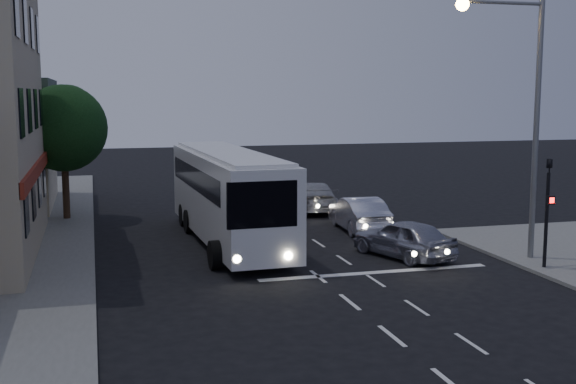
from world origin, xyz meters
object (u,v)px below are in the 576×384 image
object	(u,v)px
tour_bus	(228,194)
street_tree	(63,124)
car_suv	(404,238)
streetlight	(521,99)
traffic_signal_main	(548,199)
car_sedan_b	(314,196)
car_sedan_a	(359,214)

from	to	relation	value
tour_bus	street_tree	xyz separation A→B (m)	(-6.37, 7.01, 2.52)
car_suv	streetlight	world-z (taller)	streetlight
car_suv	traffic_signal_main	size ratio (longest dim) A/B	1.02
car_sedan_b	traffic_signal_main	xyz separation A→B (m)	(3.80, -13.98, 1.70)
street_tree	traffic_signal_main	bearing A→B (deg)	-42.03
tour_bus	car_sedan_a	world-z (taller)	tour_bus
car_sedan_b	street_tree	world-z (taller)	street_tree
car_sedan_a	car_sedan_b	bearing A→B (deg)	-83.45
car_sedan_b	tour_bus	bearing A→B (deg)	60.01
tour_bus	traffic_signal_main	world-z (taller)	traffic_signal_main
streetlight	street_tree	world-z (taller)	streetlight
tour_bus	car_sedan_b	distance (m)	8.87
car_sedan_b	street_tree	size ratio (longest dim) A/B	0.80
car_sedan_a	streetlight	bearing A→B (deg)	119.07
tour_bus	traffic_signal_main	bearing A→B (deg)	-39.60
streetlight	traffic_signal_main	bearing A→B (deg)	-79.80
car_sedan_a	street_tree	xyz separation A→B (m)	(-12.29, 5.96, 3.75)
car_suv	car_sedan_a	size ratio (longest dim) A/B	0.93
car_sedan_b	streetlight	distance (m)	13.97
tour_bus	car_suv	size ratio (longest dim) A/B	2.88
car_sedan_a	street_tree	bearing A→B (deg)	-22.17
tour_bus	car_sedan_a	size ratio (longest dim) A/B	2.66
car_sedan_b	street_tree	bearing A→B (deg)	8.61
car_suv	car_sedan_b	bearing A→B (deg)	-109.29
car_sedan_b	traffic_signal_main	world-z (taller)	traffic_signal_main
car_sedan_b	streetlight	xyz separation A→B (m)	(3.54, -12.55, 5.01)
tour_bus	car_sedan_b	size ratio (longest dim) A/B	2.41
car_suv	streetlight	bearing A→B (deg)	136.33
traffic_signal_main	car_sedan_a	bearing A→B (deg)	112.98
traffic_signal_main	tour_bus	bearing A→B (deg)	142.51
car_sedan_a	tour_bus	bearing A→B (deg)	13.77
streetlight	street_tree	size ratio (longest dim) A/B	1.45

